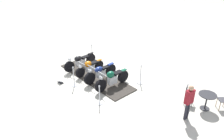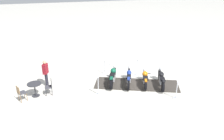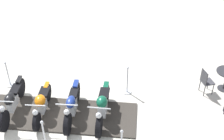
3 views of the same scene
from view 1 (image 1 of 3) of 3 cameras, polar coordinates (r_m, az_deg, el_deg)
ground_plane at (r=13.20m, az=-4.23°, el=-1.78°), size 80.00×80.00×0.00m
display_platform at (r=13.19m, az=-4.24°, el=-1.68°), size 3.30×5.43×0.05m
motorcycle_black at (r=14.05m, az=-8.16°, el=2.26°), size 2.25×0.96×1.01m
motorcycle_copper at (r=13.30m, az=-5.73°, el=0.84°), size 1.95×0.86×0.89m
motorcycle_navy at (r=12.59m, az=-3.01°, el=-0.66°), size 2.15×0.96×1.02m
motorcycle_forest at (r=11.91m, az=0.01°, el=-2.23°), size 2.14×1.04×1.01m
stanchion_left_rear at (r=12.48m, az=7.23°, el=-1.96°), size 0.35×0.35×1.13m
stanchion_right_mid at (r=12.32m, az=-9.60°, el=-2.45°), size 0.34×0.34×1.15m
stanchion_left_front at (r=15.42m, az=-5.06°, el=3.97°), size 0.36×0.36×1.03m
stanchion_right_rear at (r=10.79m, az=-3.17°, el=-7.08°), size 0.33×0.33×1.02m
info_placard at (r=12.90m, az=-12.96°, el=-2.88°), size 0.35×0.42×0.21m
cafe_table at (r=11.16m, az=22.97°, el=-6.56°), size 0.80×0.80×0.79m
cafe_chair_across_table at (r=11.23m, az=18.79°, el=-5.81°), size 0.40×0.40×0.97m
bystander_person at (r=10.02m, az=18.95°, el=-7.11°), size 0.46×0.37×1.69m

